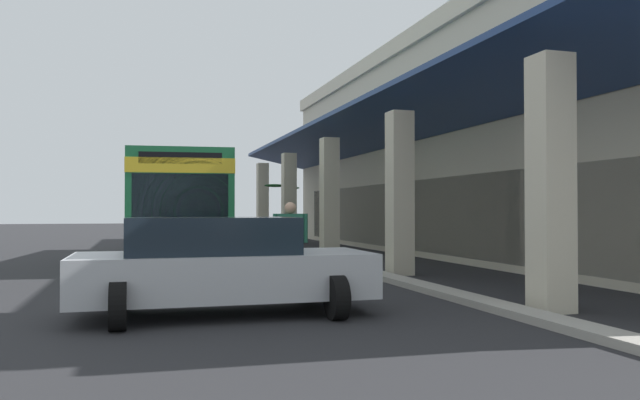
{
  "coord_description": "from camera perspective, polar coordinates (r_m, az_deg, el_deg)",
  "views": [
    {
      "loc": [
        18.74,
        -2.77,
        1.57
      ],
      "look_at": [
        0.73,
        2.56,
        1.89
      ],
      "focal_mm": 34.74,
      "sensor_mm": 36.0,
      "label": 1
    }
  ],
  "objects": [
    {
      "name": "ground",
      "position": [
        21.67,
        13.43,
        -5.11
      ],
      "size": [
        120.0,
        120.0,
        0.0
      ],
      "primitive_type": "plane",
      "color": "#262628"
    },
    {
      "name": "curb_strip",
      "position": [
        20.52,
        -1.04,
        -5.2
      ],
      "size": [
        34.59,
        0.5,
        0.12
      ],
      "primitive_type": "cube",
      "color": "#9E998E",
      "rests_on": "ground"
    },
    {
      "name": "plaza_building",
      "position": [
        24.94,
        20.88,
        4.53
      ],
      "size": [
        29.13,
        15.46,
        7.87
      ],
      "color": "beige",
      "rests_on": "ground"
    },
    {
      "name": "transit_bus",
      "position": [
        20.58,
        -12.29,
        -0.17
      ],
      "size": [
        11.39,
        3.59,
        3.34
      ],
      "color": "#196638",
      "rests_on": "ground"
    },
    {
      "name": "parked_sedan_silver",
      "position": [
        9.49,
        -9.11,
        -5.93
      ],
      "size": [
        2.48,
        4.42,
        1.47
      ],
      "color": "#B2B5BA",
      "rests_on": "ground"
    },
    {
      "name": "pedestrian",
      "position": [
        12.42,
        -2.75,
        -3.68
      ],
      "size": [
        0.42,
        0.67,
        1.74
      ],
      "color": "#726651",
      "rests_on": "ground"
    },
    {
      "name": "potted_palm",
      "position": [
        29.32,
        -3.25,
        -2.75
      ],
      "size": [
        1.87,
        1.71,
        2.84
      ],
      "color": "#4C4742",
      "rests_on": "ground"
    }
  ]
}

